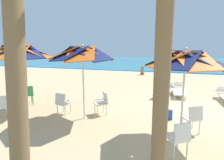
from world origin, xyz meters
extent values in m
plane|color=#D3B784|center=(0.00, 0.00, 0.00)|extent=(80.00, 80.00, 0.00)
cube|color=teal|center=(0.00, 29.79, 0.05)|extent=(80.00, 36.00, 0.10)
cube|color=white|center=(0.00, 11.49, 0.01)|extent=(80.00, 0.70, 0.01)
cylinder|color=silver|center=(-0.28, -2.50, 1.05)|extent=(0.05, 0.05, 2.09)
cube|color=orange|center=(0.19, -2.30, 2.22)|extent=(1.17, 1.12, 0.47)
cube|color=navy|center=(-0.08, -2.02, 2.22)|extent=(1.11, 1.20, 0.47)
cube|color=orange|center=(-0.47, -2.02, 2.22)|extent=(1.12, 1.17, 0.47)
cube|color=navy|center=(-0.75, -2.30, 2.22)|extent=(1.20, 1.11, 0.47)
cube|color=orange|center=(-0.75, -2.69, 2.22)|extent=(1.17, 1.12, 0.47)
cube|color=navy|center=(-0.47, -2.97, 2.22)|extent=(1.11, 1.20, 0.47)
cube|color=orange|center=(-0.08, -2.97, 2.22)|extent=(1.12, 1.17, 0.47)
cube|color=navy|center=(0.19, -2.69, 2.22)|extent=(1.20, 1.11, 0.47)
sphere|color=silver|center=(-0.28, -2.50, 2.49)|extent=(0.08, 0.08, 0.08)
cube|color=white|center=(0.03, -2.05, 0.44)|extent=(0.59, 0.59, 0.05)
cube|color=white|center=(0.12, -2.23, 0.67)|extent=(0.42, 0.27, 0.40)
cube|color=white|center=(-0.15, -2.14, 0.55)|extent=(0.21, 0.37, 0.03)
cube|color=white|center=(0.21, -1.96, 0.55)|extent=(0.21, 0.37, 0.03)
cylinder|color=white|center=(-0.21, -1.97, 0.21)|extent=(0.04, 0.04, 0.41)
cylinder|color=white|center=(0.11, -1.82, 0.21)|extent=(0.04, 0.04, 0.41)
cylinder|color=white|center=(-0.05, -2.29, 0.21)|extent=(0.04, 0.04, 0.41)
cylinder|color=white|center=(0.26, -2.13, 0.21)|extent=(0.04, 0.04, 0.41)
cube|color=white|center=(-0.42, -3.44, 0.44)|extent=(0.61, 0.61, 0.05)
cube|color=white|center=(-0.31, -3.60, 0.67)|extent=(0.40, 0.32, 0.40)
cube|color=white|center=(-0.59, -3.55, 0.55)|extent=(0.26, 0.35, 0.03)
cube|color=white|center=(-0.26, -3.32, 0.55)|extent=(0.26, 0.35, 0.03)
cylinder|color=white|center=(-0.67, -3.39, 0.21)|extent=(0.04, 0.04, 0.41)
cylinder|color=white|center=(-0.38, -3.19, 0.21)|extent=(0.04, 0.04, 0.41)
cylinder|color=white|center=(-0.47, -3.68, 0.21)|extent=(0.04, 0.04, 0.41)
cylinder|color=white|center=(-0.18, -3.48, 0.21)|extent=(0.04, 0.04, 0.41)
cylinder|color=silver|center=(-3.50, -2.16, 1.11)|extent=(0.05, 0.05, 2.21)
cube|color=orange|center=(-3.01, -1.96, 2.34)|extent=(1.23, 1.18, 0.50)
cube|color=navy|center=(-3.30, -1.67, 2.34)|extent=(1.17, 1.27, 0.50)
cube|color=orange|center=(-3.71, -1.67, 2.34)|extent=(1.18, 1.23, 0.50)
cube|color=navy|center=(-4.00, -1.96, 2.34)|extent=(1.27, 1.17, 0.50)
cube|color=orange|center=(-4.00, -2.37, 2.34)|extent=(1.23, 1.18, 0.50)
cube|color=navy|center=(-3.71, -2.66, 2.34)|extent=(1.17, 1.27, 0.50)
cube|color=orange|center=(-3.30, -2.66, 2.34)|extent=(1.18, 1.23, 0.50)
cube|color=navy|center=(-3.01, -2.37, 2.34)|extent=(1.27, 1.17, 0.50)
sphere|color=silver|center=(-3.50, -2.16, 2.60)|extent=(0.08, 0.08, 0.08)
cube|color=white|center=(-4.44, -2.02, 0.44)|extent=(0.47, 0.47, 0.05)
cube|color=white|center=(-4.45, -2.22, 0.67)|extent=(0.42, 0.12, 0.40)
cube|color=white|center=(-4.64, -2.01, 0.55)|extent=(0.07, 0.40, 0.03)
cube|color=white|center=(-4.24, -2.04, 0.55)|extent=(0.07, 0.40, 0.03)
cylinder|color=white|center=(-4.60, -1.84, 0.21)|extent=(0.04, 0.04, 0.41)
cylinder|color=white|center=(-4.25, -1.86, 0.21)|extent=(0.04, 0.04, 0.41)
cylinder|color=white|center=(-4.63, -2.19, 0.21)|extent=(0.04, 0.04, 0.41)
cylinder|color=white|center=(-4.27, -2.21, 0.21)|extent=(0.04, 0.04, 0.41)
cube|color=white|center=(-3.10, -1.60, 0.44)|extent=(0.62, 0.62, 0.05)
cube|color=white|center=(-2.95, -1.47, 0.67)|extent=(0.34, 0.38, 0.40)
cube|color=white|center=(-2.97, -1.75, 0.55)|extent=(0.33, 0.28, 0.03)
cube|color=white|center=(-3.23, -1.44, 0.55)|extent=(0.33, 0.28, 0.03)
cylinder|color=white|center=(-3.13, -1.85, 0.21)|extent=(0.04, 0.04, 0.41)
cylinder|color=white|center=(-3.35, -1.57, 0.21)|extent=(0.04, 0.04, 0.41)
cylinder|color=white|center=(-2.86, -1.62, 0.21)|extent=(0.04, 0.04, 0.41)
cylinder|color=white|center=(-3.08, -1.35, 0.21)|extent=(0.04, 0.04, 0.41)
cylinder|color=silver|center=(-6.23, -2.24, 1.11)|extent=(0.05, 0.05, 2.22)
cube|color=orange|center=(-5.65, -2.00, 2.39)|extent=(1.45, 1.37, 0.53)
cube|color=navy|center=(-5.99, -1.66, 2.39)|extent=(1.37, 1.46, 0.53)
cube|color=orange|center=(-6.47, -1.66, 2.39)|extent=(1.37, 1.45, 0.53)
cube|color=navy|center=(-6.80, -2.00, 2.39)|extent=(1.46, 1.37, 0.53)
cube|color=orange|center=(-6.80, -2.48, 2.39)|extent=(1.45, 1.37, 0.53)
cube|color=navy|center=(-6.47, -2.81, 2.39)|extent=(1.37, 1.46, 0.53)
cube|color=orange|center=(-5.99, -2.81, 2.39)|extent=(1.37, 1.45, 0.53)
cube|color=navy|center=(-5.65, -2.48, 2.39)|extent=(1.46, 1.37, 0.53)
sphere|color=silver|center=(-6.23, -2.24, 2.69)|extent=(0.08, 0.08, 0.08)
cube|color=white|center=(-6.33, -3.09, 0.44)|extent=(0.59, 0.59, 0.05)
cube|color=white|center=(-6.15, -3.19, 0.67)|extent=(0.27, 0.42, 0.40)
cube|color=white|center=(-6.24, -2.92, 0.55)|extent=(0.37, 0.22, 0.03)
cylinder|color=white|center=(-6.40, -2.86, 0.21)|extent=(0.04, 0.04, 0.41)
cylinder|color=white|center=(-6.09, -3.02, 0.21)|extent=(0.04, 0.04, 0.41)
cube|color=#2D8C4C|center=(-6.71, -1.47, 0.44)|extent=(0.62, 0.62, 0.05)
cube|color=#2D8C4C|center=(-6.56, -1.60, 0.67)|extent=(0.33, 0.39, 0.40)
cube|color=#2D8C4C|center=(-6.84, -1.63, 0.55)|extent=(0.34, 0.28, 0.03)
cube|color=#2D8C4C|center=(-6.59, -1.32, 0.55)|extent=(0.34, 0.28, 0.03)
cylinder|color=#2D8C4C|center=(-6.96, -1.50, 0.21)|extent=(0.04, 0.04, 0.41)
cylinder|color=#2D8C4C|center=(-6.74, -1.23, 0.21)|extent=(0.04, 0.04, 0.41)
cylinder|color=#2D8C4C|center=(-6.68, -1.72, 0.21)|extent=(0.04, 0.04, 0.41)
cylinder|color=#2D8C4C|center=(-6.47, -1.44, 0.21)|extent=(0.04, 0.04, 0.41)
cube|color=white|center=(2.00, 2.58, 0.44)|extent=(0.63, 0.50, 0.36)
cube|color=white|center=(1.76, 2.15, 0.11)|extent=(0.06, 0.06, 0.22)
cube|color=white|center=(-0.12, 2.25, 0.25)|extent=(0.66, 1.71, 0.06)
cube|color=white|center=(-0.13, 3.30, 0.44)|extent=(0.61, 0.49, 0.36)
cube|color=white|center=(0.15, 1.61, 0.11)|extent=(0.06, 0.06, 0.22)
cube|color=white|center=(-0.36, 1.61, 0.11)|extent=(0.06, 0.06, 0.22)
cube|color=white|center=(0.13, 2.89, 0.11)|extent=(0.06, 0.06, 0.22)
cube|color=white|center=(-0.38, 2.88, 0.11)|extent=(0.06, 0.06, 0.22)
cube|color=white|center=(-0.95, 1.82, 0.25)|extent=(1.03, 1.80, 0.06)
cube|color=white|center=(-0.70, 2.85, 0.44)|extent=(0.71, 0.61, 0.36)
cube|color=white|center=(-0.85, 1.14, 0.11)|extent=(0.06, 0.06, 0.22)
cube|color=white|center=(-1.35, 1.26, 0.11)|extent=(0.06, 0.06, 0.22)
cube|color=white|center=(-0.55, 2.38, 0.11)|extent=(0.06, 0.06, 0.22)
cube|color=white|center=(-1.04, 2.50, 0.11)|extent=(0.06, 0.06, 0.22)
cylinder|color=brown|center=(-0.77, -4.57, 2.67)|extent=(0.27, 0.69, 5.35)
cube|color=blue|center=(-0.73, -1.15, 0.18)|extent=(0.48, 0.32, 0.36)
cube|color=white|center=(-0.73, -1.15, 0.38)|extent=(0.50, 0.34, 0.04)
cube|color=red|center=(-3.26, 9.56, 0.10)|extent=(0.30, 0.24, 0.20)
cube|color=#9E7051|center=(-3.26, 9.54, 0.46)|extent=(0.30, 0.25, 0.54)
sphere|color=#9E7051|center=(-3.26, 9.53, 0.82)|extent=(0.20, 0.20, 0.20)
cube|color=#9E7051|center=(-3.26, 9.96, 0.07)|extent=(0.26, 0.76, 0.14)
camera|label=1|loc=(-0.64, -7.51, 2.47)|focal=27.96mm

